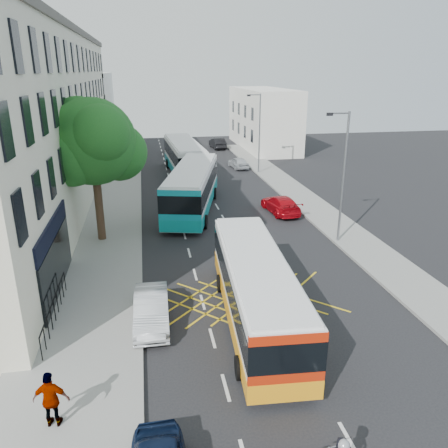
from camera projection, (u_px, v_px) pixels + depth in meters
name	position (u px, v px, depth m)	size (l,w,h in m)	color
ground	(313.00, 377.00, 15.67)	(120.00, 120.00, 0.00)	black
pavement_left	(102.00, 240.00, 28.12)	(5.00, 70.00, 0.15)	gray
pavement_right	(336.00, 225.00, 30.83)	(3.00, 70.00, 0.15)	gray
terrace_main	(31.00, 120.00, 33.76)	(8.30, 45.00, 13.50)	beige
terrace_far	(82.00, 110.00, 62.64)	(8.00, 20.00, 10.00)	silver
building_right	(263.00, 119.00, 60.71)	(6.00, 18.00, 8.00)	silver
street_tree	(93.00, 143.00, 26.01)	(6.30, 5.70, 8.80)	#382619
lamp_near	(342.00, 171.00, 26.31)	(1.45, 0.15, 8.00)	slate
lamp_far	(259.00, 129.00, 44.86)	(1.45, 0.15, 8.00)	slate
railings	(54.00, 309.00, 18.71)	(0.08, 5.60, 1.14)	black
bus_near	(256.00, 289.00, 18.55)	(3.23, 10.93, 3.03)	silver
bus_mid	(192.00, 188.00, 33.58)	(5.70, 12.50, 3.43)	silver
bus_far	(184.00, 157.00, 45.45)	(3.53, 12.46, 3.47)	silver
parked_car_silver	(151.00, 309.00, 18.74)	(1.44, 4.13, 1.36)	#B3B7BB
red_hatchback	(281.00, 204.00, 33.43)	(1.88, 4.62, 1.34)	#B40712
distant_car_grey	(176.00, 149.00, 56.54)	(2.31, 5.01, 1.39)	#474A4F
distant_car_silver	(238.00, 163.00, 48.62)	(1.50, 3.72, 1.27)	#B6BABF
distant_car_dark	(217.00, 143.00, 60.94)	(1.56, 4.48, 1.47)	black
pedestrian_far	(51.00, 400.00, 13.05)	(1.10, 0.46, 1.88)	gray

